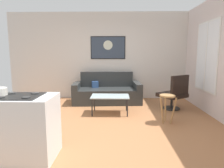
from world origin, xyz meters
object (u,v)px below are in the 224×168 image
object	(u,v)px
coffee_table	(110,97)
bar_stool	(167,101)
wall_painting	(108,48)
armchair	(175,93)
couch	(107,93)

from	to	relation	value
coffee_table	bar_stool	size ratio (longest dim) A/B	1.52
bar_stool	wall_painting	size ratio (longest dim) A/B	0.54
coffee_table	armchair	bearing A→B (deg)	12.63
wall_painting	bar_stool	bearing A→B (deg)	-60.67
bar_stool	couch	bearing A→B (deg)	126.47
wall_painting	armchair	bearing A→B (deg)	-37.30
armchair	bar_stool	size ratio (longest dim) A/B	1.52
couch	coffee_table	size ratio (longest dim) A/B	2.24
coffee_table	armchair	world-z (taller)	armchair
bar_stool	wall_painting	distance (m)	3.02
coffee_table	bar_stool	distance (m)	1.40
couch	coffee_table	world-z (taller)	couch
couch	bar_stool	distance (m)	2.31
bar_stool	wall_painting	world-z (taller)	wall_painting
armchair	wall_painting	world-z (taller)	wall_painting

